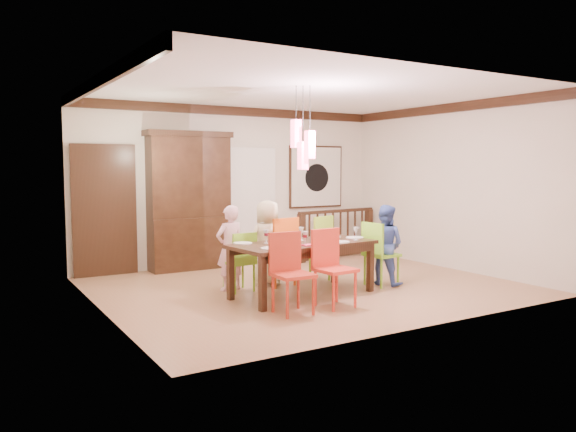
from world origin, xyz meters
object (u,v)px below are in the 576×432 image
china_hutch (189,201)px  person_far_mid (268,243)px  balustrade (337,233)px  person_far_left (230,248)px  person_end_right (385,245)px  chair_far_left (239,257)px  chair_end_right (382,249)px  dining_table (303,249)px

china_hutch → person_far_mid: (0.53, -1.89, -0.56)m
balustrade → person_far_mid: size_ratio=1.51×
balustrade → person_far_mid: (-2.41, -1.54, 0.15)m
person_far_left → person_end_right: 2.36m
chair_far_left → person_end_right: size_ratio=0.71×
chair_end_right → person_end_right: bearing=-79.7°
chair_far_left → person_far_left: size_ratio=0.70×
balustrade → person_end_right: size_ratio=1.60×
person_far_mid → person_end_right: size_ratio=1.06×
china_hutch → person_far_mid: bearing=-74.4°
chair_end_right → person_end_right: size_ratio=0.79×
person_far_mid → person_end_right: (1.55, -0.90, -0.04)m
dining_table → china_hutch: size_ratio=0.88×
person_far_left → person_end_right: bearing=149.9°
china_hutch → chair_far_left: bearing=-91.3°
person_far_left → dining_table: bearing=121.8°
chair_far_left → balustrade: size_ratio=0.44×
china_hutch → person_end_right: bearing=-53.3°
person_far_left → person_far_mid: bearing=174.6°
chair_far_left → china_hutch: size_ratio=0.36×
chair_end_right → balustrade: bearing=-25.9°
chair_far_left → balustrade: (2.98, 1.71, 0.00)m
person_far_left → balustrade: bearing=-161.4°
dining_table → balustrade: (2.34, 2.42, -0.16)m
china_hutch → person_end_right: china_hutch is taller
person_far_left → person_far_mid: (0.65, 0.04, 0.03)m
china_hutch → person_end_right: (2.07, -2.78, -0.60)m
chair_far_left → person_far_mid: 0.62m
balustrade → dining_table: bearing=-141.6°
dining_table → person_far_left: person_far_left is taller
person_end_right → chair_far_left: bearing=47.4°
balustrade → china_hutch: bearing=165.6°
person_far_mid → person_far_left: bearing=2.3°
person_far_left → person_far_mid: size_ratio=0.96×
chair_far_left → person_far_mid: (0.57, 0.17, 0.15)m
person_end_right → person_far_left: bearing=45.1°
person_far_mid → person_end_right: 1.79m
balustrade → chair_far_left: bearing=-157.8°
dining_table → person_far_left: 1.11m
china_hutch → person_far_left: 2.02m
chair_far_left → chair_end_right: (2.04, -0.75, 0.06)m
chair_far_left → person_far_mid: size_ratio=0.67×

